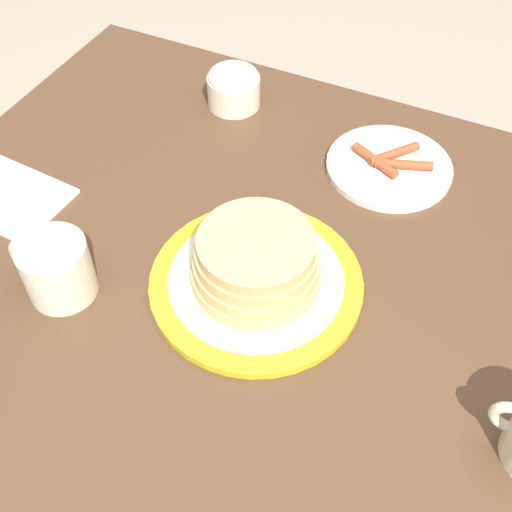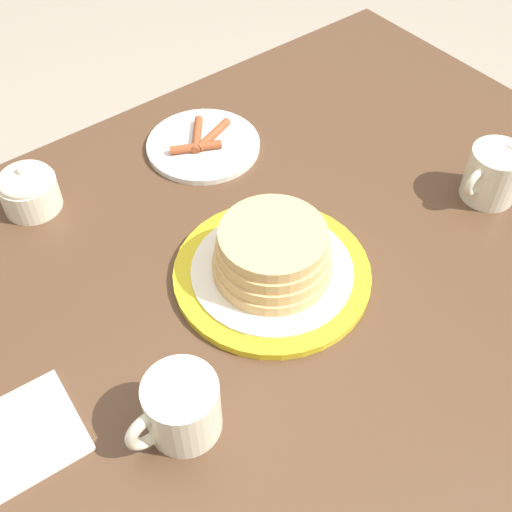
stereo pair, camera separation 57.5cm
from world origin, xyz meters
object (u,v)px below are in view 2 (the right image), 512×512
at_px(pancake_plate, 272,260).
at_px(coffee_mug, 180,408).
at_px(side_plate_bacon, 203,144).
at_px(creamer_pitcher, 494,173).
at_px(sugar_bowl, 28,189).

height_order(pancake_plate, coffee_mug, pancake_plate).
xyz_separation_m(pancake_plate, side_plate_bacon, (-0.08, -0.28, -0.03)).
bearing_deg(side_plate_bacon, creamer_pitcher, 127.84).
bearing_deg(pancake_plate, side_plate_bacon, -106.30).
height_order(pancake_plate, creamer_pitcher, creamer_pitcher).
xyz_separation_m(pancake_plate, creamer_pitcher, (-0.36, 0.08, 0.01)).
distance_m(pancake_plate, coffee_mug, 0.24).
bearing_deg(coffee_mug, creamer_pitcher, -176.58).
height_order(creamer_pitcher, sugar_bowl, creamer_pitcher).
bearing_deg(pancake_plate, creamer_pitcher, 168.29).
distance_m(side_plate_bacon, coffee_mug, 0.50).
distance_m(side_plate_bacon, sugar_bowl, 0.29).
distance_m(side_plate_bacon, creamer_pitcher, 0.46).
distance_m(creamer_pitcher, sugar_bowl, 0.69).
bearing_deg(coffee_mug, pancake_plate, -153.29).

